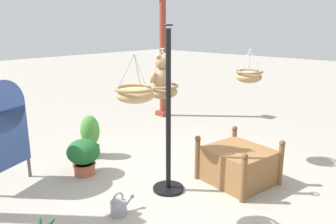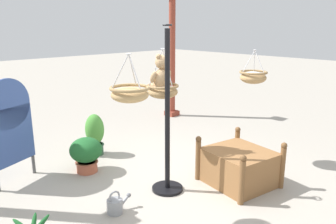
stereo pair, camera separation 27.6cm
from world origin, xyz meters
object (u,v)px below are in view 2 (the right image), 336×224
wooden_planter_box (239,166)px  potted_plant_fern_front (95,134)px  greenhouse_pillar_right (172,58)px  watering_can (115,205)px  teddy_bear (162,75)px  display_sign_board (11,123)px  display_pole_central (167,144)px  hanging_basket_left_high (130,93)px  potted_plant_flowering_red (86,153)px  hanging_basket_right_low (253,77)px  hanging_basket_with_teddy (163,90)px

wooden_planter_box → potted_plant_fern_front: bearing=110.3°
greenhouse_pillar_right → watering_can: bearing=-143.0°
teddy_bear → display_sign_board: size_ratio=0.33×
display_pole_central → greenhouse_pillar_right: 4.15m
greenhouse_pillar_right → potted_plant_fern_front: size_ratio=4.04×
hanging_basket_left_high → potted_plant_fern_front: (0.83, 2.16, -1.17)m
wooden_planter_box → potted_plant_fern_front: 2.63m
greenhouse_pillar_right → potted_plant_fern_front: 3.26m
greenhouse_pillar_right → potted_plant_flowering_red: size_ratio=5.37×
watering_can → teddy_bear: bearing=14.1°
hanging_basket_right_low → greenhouse_pillar_right: bearing=68.9°
wooden_planter_box → watering_can: 1.89m
teddy_bear → potted_plant_flowering_red: teddy_bear is taller
hanging_basket_with_teddy → potted_plant_flowering_red: 1.66m
greenhouse_pillar_right → display_sign_board: size_ratio=1.95×
hanging_basket_with_teddy → watering_can: size_ratio=2.00×
wooden_planter_box → display_sign_board: (-2.35, 2.34, 0.64)m
display_sign_board → teddy_bear: bearing=-42.7°
hanging_basket_left_high → display_sign_board: 2.22m
display_sign_board → display_pole_central: bearing=-50.3°
hanging_basket_left_high → greenhouse_pillar_right: 4.89m
teddy_bear → watering_can: teddy_bear is taller
potted_plant_flowering_red → display_sign_board: display_sign_board is taller
hanging_basket_with_teddy → hanging_basket_left_high: bearing=-151.7°
display_sign_board → watering_can: 2.00m
potted_plant_fern_front → hanging_basket_right_low: bearing=-50.7°
display_pole_central → potted_plant_flowering_red: size_ratio=4.05×
hanging_basket_right_low → potted_plant_flowering_red: size_ratio=0.96×
display_pole_central → potted_plant_flowering_red: bearing=110.9°
display_pole_central → greenhouse_pillar_right: size_ratio=0.75×
potted_plant_flowering_red → watering_can: bearing=-105.9°
potted_plant_fern_front → greenhouse_pillar_right: bearing=18.7°
hanging_basket_with_teddy → wooden_planter_box: 1.58m
hanging_basket_right_low → watering_can: bearing=174.8°
hanging_basket_right_low → teddy_bear: bearing=162.3°
hanging_basket_with_teddy → hanging_basket_right_low: bearing=-16.9°
hanging_basket_left_high → display_sign_board: hanging_basket_left_high is taller
hanging_basket_left_high → potted_plant_flowering_red: size_ratio=0.93×
hanging_basket_right_low → potted_plant_flowering_red: hanging_basket_right_low is taller
wooden_planter_box → hanging_basket_right_low: bearing=23.9°
display_pole_central → greenhouse_pillar_right: bearing=44.6°
teddy_bear → hanging_basket_with_teddy: bearing=-90.0°
display_pole_central → greenhouse_pillar_right: (2.90, 2.87, 0.78)m
potted_plant_fern_front → display_sign_board: bearing=-175.1°
display_pole_central → teddy_bear: bearing=61.3°
potted_plant_flowering_red → hanging_basket_with_teddy: bearing=-58.7°
display_pole_central → wooden_planter_box: size_ratio=2.09×
hanging_basket_right_low → greenhouse_pillar_right: 3.31m
hanging_basket_with_teddy → display_sign_board: (-1.60, 1.50, -0.47)m
teddy_bear → hanging_basket_right_low: size_ratio=0.95×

